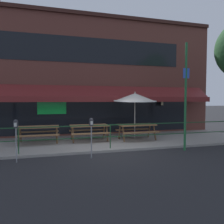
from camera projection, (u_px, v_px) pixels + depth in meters
name	position (u px, v px, depth m)	size (l,w,h in m)	color
ground_plane	(112.00, 152.00, 8.56)	(120.00, 120.00, 0.00)	#232326
patio_deck	(101.00, 142.00, 10.48)	(15.00, 4.00, 0.10)	gray
restaurant_building	(92.00, 76.00, 12.44)	(15.00, 1.60, 6.89)	brown
patio_railing	(110.00, 131.00, 8.81)	(13.84, 0.04, 0.97)	#194723
picnic_table_left	(38.00, 130.00, 9.88)	(1.80, 1.42, 0.76)	brown
picnic_table_centre	(89.00, 128.00, 10.43)	(1.80, 1.42, 0.76)	brown
picnic_table_right	(137.00, 128.00, 10.72)	(1.80, 1.42, 0.76)	brown
patio_umbrella_right	(135.00, 98.00, 10.92)	(2.14, 2.14, 2.38)	#B7B2A8
parking_meter_near	(16.00, 128.00, 7.11)	(0.15, 0.16, 1.42)	gray
parking_meter_far	(91.00, 126.00, 7.66)	(0.15, 0.16, 1.42)	gray
street_sign_pole	(186.00, 96.00, 8.80)	(0.28, 0.09, 4.35)	#1E6033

